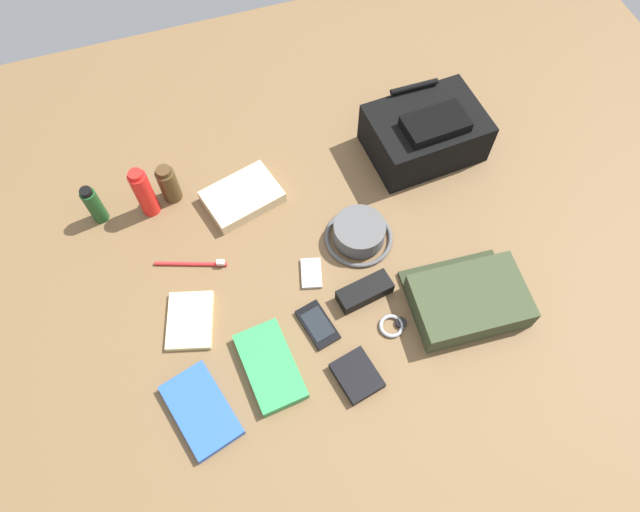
{
  "coord_description": "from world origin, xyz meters",
  "views": [
    {
      "loc": [
        -0.22,
        -0.65,
        1.32
      ],
      "look_at": [
        0.0,
        0.0,
        0.04
      ],
      "focal_mm": 31.97,
      "sensor_mm": 36.0,
      "label": 1
    }
  ],
  "objects_px": {
    "backpack": "(425,133)",
    "cell_phone": "(318,325)",
    "bucket_hat": "(359,233)",
    "folded_towel": "(242,197)",
    "sunscreen_spray": "(144,193)",
    "sunglasses_case": "(365,292)",
    "cologne_bottle": "(169,184)",
    "shampoo_bottle": "(94,205)",
    "paperback_novel": "(201,410)",
    "travel_guidebook": "(270,366)",
    "media_player": "(311,273)",
    "wristwatch": "(393,326)",
    "toiletry_pouch": "(468,299)",
    "wallet": "(357,376)",
    "toothbrush": "(195,264)",
    "notepad": "(190,320)"
  },
  "relations": [
    {
      "from": "toiletry_pouch",
      "to": "cell_phone",
      "type": "distance_m",
      "value": 0.38
    },
    {
      "from": "shampoo_bottle",
      "to": "cologne_bottle",
      "type": "height_order",
      "value": "shampoo_bottle"
    },
    {
      "from": "cell_phone",
      "to": "notepad",
      "type": "bearing_deg",
      "value": 159.65
    },
    {
      "from": "toothbrush",
      "to": "sunglasses_case",
      "type": "distance_m",
      "value": 0.45
    },
    {
      "from": "media_player",
      "to": "wristwatch",
      "type": "xyz_separation_m",
      "value": [
        0.15,
        -0.2,
        0.0
      ]
    },
    {
      "from": "bucket_hat",
      "to": "cell_phone",
      "type": "xyz_separation_m",
      "value": [
        -0.18,
        -0.2,
        -0.02
      ]
    },
    {
      "from": "media_player",
      "to": "cologne_bottle",
      "type": "bearing_deg",
      "value": 129.49
    },
    {
      "from": "backpack",
      "to": "cell_phone",
      "type": "distance_m",
      "value": 0.64
    },
    {
      "from": "bucket_hat",
      "to": "folded_towel",
      "type": "distance_m",
      "value": 0.34
    },
    {
      "from": "cologne_bottle",
      "to": "bucket_hat",
      "type": "bearing_deg",
      "value": -33.22
    },
    {
      "from": "shampoo_bottle",
      "to": "folded_towel",
      "type": "bearing_deg",
      "value": -10.0
    },
    {
      "from": "sunscreen_spray",
      "to": "sunglasses_case",
      "type": "bearing_deg",
      "value": -42.53
    },
    {
      "from": "paperback_novel",
      "to": "wallet",
      "type": "distance_m",
      "value": 0.37
    },
    {
      "from": "cologne_bottle",
      "to": "travel_guidebook",
      "type": "height_order",
      "value": "cologne_bottle"
    },
    {
      "from": "sunscreen_spray",
      "to": "folded_towel",
      "type": "xyz_separation_m",
      "value": [
        0.25,
        -0.05,
        -0.06
      ]
    },
    {
      "from": "sunscreen_spray",
      "to": "wristwatch",
      "type": "bearing_deg",
      "value": -46.48
    },
    {
      "from": "sunscreen_spray",
      "to": "toiletry_pouch",
      "type": "bearing_deg",
      "value": -37.39
    },
    {
      "from": "bucket_hat",
      "to": "wristwatch",
      "type": "relative_size",
      "value": 2.58
    },
    {
      "from": "wallet",
      "to": "sunglasses_case",
      "type": "bearing_deg",
      "value": 52.54
    },
    {
      "from": "shampoo_bottle",
      "to": "media_player",
      "type": "xyz_separation_m",
      "value": [
        0.49,
        -0.35,
        -0.06
      ]
    },
    {
      "from": "toiletry_pouch",
      "to": "paperback_novel",
      "type": "distance_m",
      "value": 0.69
    },
    {
      "from": "folded_towel",
      "to": "toothbrush",
      "type": "bearing_deg",
      "value": -137.54
    },
    {
      "from": "wristwatch",
      "to": "sunglasses_case",
      "type": "bearing_deg",
      "value": 109.84
    },
    {
      "from": "folded_towel",
      "to": "shampoo_bottle",
      "type": "bearing_deg",
      "value": 170.0
    },
    {
      "from": "toothbrush",
      "to": "bucket_hat",
      "type": "bearing_deg",
      "value": -7.83
    },
    {
      "from": "sunscreen_spray",
      "to": "notepad",
      "type": "distance_m",
      "value": 0.37
    },
    {
      "from": "wristwatch",
      "to": "toothbrush",
      "type": "bearing_deg",
      "value": 142.94
    },
    {
      "from": "folded_towel",
      "to": "travel_guidebook",
      "type": "bearing_deg",
      "value": -97.06
    },
    {
      "from": "cell_phone",
      "to": "toothbrush",
      "type": "xyz_separation_m",
      "value": [
        -0.25,
        0.26,
        -0.0
      ]
    },
    {
      "from": "bucket_hat",
      "to": "sunglasses_case",
      "type": "distance_m",
      "value": 0.17
    },
    {
      "from": "toiletry_pouch",
      "to": "wallet",
      "type": "xyz_separation_m",
      "value": [
        -0.32,
        -0.09,
        -0.02
      ]
    },
    {
      "from": "cologne_bottle",
      "to": "wallet",
      "type": "distance_m",
      "value": 0.72
    },
    {
      "from": "wristwatch",
      "to": "toothbrush",
      "type": "xyz_separation_m",
      "value": [
        -0.43,
        0.32,
        0.0
      ]
    },
    {
      "from": "backpack",
      "to": "bucket_hat",
      "type": "height_order",
      "value": "backpack"
    },
    {
      "from": "wristwatch",
      "to": "folded_towel",
      "type": "bearing_deg",
      "value": 118.08
    },
    {
      "from": "sunscreen_spray",
      "to": "cologne_bottle",
      "type": "xyz_separation_m",
      "value": [
        0.06,
        0.02,
        -0.02
      ]
    },
    {
      "from": "shampoo_bottle",
      "to": "travel_guidebook",
      "type": "distance_m",
      "value": 0.64
    },
    {
      "from": "sunscreen_spray",
      "to": "travel_guidebook",
      "type": "bearing_deg",
      "value": -70.81
    },
    {
      "from": "cologne_bottle",
      "to": "notepad",
      "type": "xyz_separation_m",
      "value": [
        -0.03,
        -0.38,
        -0.05
      ]
    },
    {
      "from": "bucket_hat",
      "to": "wallet",
      "type": "distance_m",
      "value": 0.38
    },
    {
      "from": "sunglasses_case",
      "to": "notepad",
      "type": "bearing_deg",
      "value": 161.71
    },
    {
      "from": "backpack",
      "to": "paperback_novel",
      "type": "xyz_separation_m",
      "value": [
        -0.78,
        -0.55,
        -0.06
      ]
    },
    {
      "from": "wristwatch",
      "to": "backpack",
      "type": "bearing_deg",
      "value": 59.65
    },
    {
      "from": "backpack",
      "to": "cell_phone",
      "type": "height_order",
      "value": "backpack"
    },
    {
      "from": "shampoo_bottle",
      "to": "toothbrush",
      "type": "height_order",
      "value": "shampoo_bottle"
    },
    {
      "from": "wristwatch",
      "to": "notepad",
      "type": "relative_size",
      "value": 0.47
    },
    {
      "from": "paperback_novel",
      "to": "travel_guidebook",
      "type": "xyz_separation_m",
      "value": [
        0.18,
        0.05,
        0.0
      ]
    },
    {
      "from": "cologne_bottle",
      "to": "shampoo_bottle",
      "type": "bearing_deg",
      "value": -177.88
    },
    {
      "from": "paperback_novel",
      "to": "cell_phone",
      "type": "bearing_deg",
      "value": 19.95
    },
    {
      "from": "toiletry_pouch",
      "to": "sunscreen_spray",
      "type": "distance_m",
      "value": 0.88
    }
  ]
}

